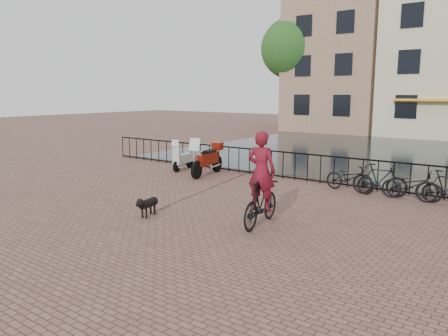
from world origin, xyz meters
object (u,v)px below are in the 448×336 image
Objects in this scene: cyclist at (261,184)px; scooter at (183,154)px; motorcycle at (207,155)px; dog at (148,206)px.

scooter is at bearing -42.70° from cyclist.
cyclist is at bearing -50.60° from motorcycle.
cyclist reaches higher than dog.
motorcycle is at bearing -25.43° from scooter.
cyclist is 6.68m from motorcycle.
scooter is at bearing 113.09° from dog.
cyclist is 1.19× the size of motorcycle.
dog is 6.91m from scooter.
motorcycle is 1.58m from scooter.
dog is 0.38× the size of motorcycle.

